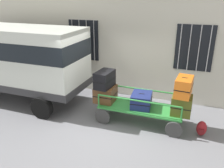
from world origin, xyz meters
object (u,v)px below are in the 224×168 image
object	(u,v)px
luggage_cart	(141,110)
backpack	(201,129)
suitcase_left_bottom	(105,94)
suitcase_center_bottom	(182,105)
suitcase_midleft_bottom	(141,100)
van	(16,56)
suitcase_left_middle	(105,79)
suitcase_center_middle	(184,87)

from	to	relation	value
luggage_cart	backpack	bearing A→B (deg)	-4.33
suitcase_left_bottom	suitcase_center_bottom	world-z (taller)	suitcase_center_bottom
backpack	suitcase_midleft_bottom	bearing A→B (deg)	174.92
luggage_cart	suitcase_left_bottom	xyz separation A→B (m)	(-1.14, 0.02, 0.34)
suitcase_left_bottom	suitcase_center_bottom	distance (m)	2.29
van	suitcase_midleft_bottom	xyz separation A→B (m)	(4.49, -0.05, -0.91)
suitcase_left_bottom	van	bearing A→B (deg)	179.03
suitcase_left_bottom	luggage_cart	bearing A→B (deg)	-0.95
suitcase_left_bottom	backpack	world-z (taller)	suitcase_left_bottom
suitcase_left_middle	backpack	world-z (taller)	suitcase_left_middle
suitcase_center_middle	backpack	bearing A→B (deg)	-12.99
luggage_cart	suitcase_left_bottom	size ratio (longest dim) A/B	3.90
suitcase_left_bottom	backpack	bearing A→B (deg)	-2.99
suitcase_left_bottom	suitcase_center_middle	size ratio (longest dim) A/B	0.87
suitcase_left_bottom	suitcase_left_middle	world-z (taller)	suitcase_left_middle
suitcase_center_middle	suitcase_midleft_bottom	bearing A→B (deg)	179.12
suitcase_left_middle	suitcase_center_middle	xyz separation A→B (m)	(2.29, 0.04, 0.06)
suitcase_left_bottom	suitcase_midleft_bottom	distance (m)	1.14
suitcase_midleft_bottom	suitcase_left_middle	bearing A→B (deg)	-177.18
van	suitcase_left_bottom	distance (m)	3.46
suitcase_left_bottom	suitcase_left_middle	size ratio (longest dim) A/B	0.86
suitcase_left_bottom	suitcase_center_middle	world-z (taller)	suitcase_center_middle
suitcase_center_bottom	suitcase_center_middle	distance (m)	0.53
van	suitcase_left_middle	world-z (taller)	van
luggage_cart	suitcase_midleft_bottom	bearing A→B (deg)	90.00
suitcase_left_middle	luggage_cart	bearing A→B (deg)	1.68
luggage_cart	suitcase_center_middle	distance (m)	1.46
van	suitcase_left_bottom	size ratio (longest dim) A/B	7.54
suitcase_midleft_bottom	backpack	xyz separation A→B (m)	(1.74, -0.15, -0.50)
van	suitcase_left_middle	bearing A→B (deg)	-1.86
suitcase_center_middle	backpack	xyz separation A→B (m)	(0.59, -0.14, -1.10)
suitcase_left_middle	suitcase_midleft_bottom	distance (m)	1.26
suitcase_left_middle	suitcase_center_bottom	xyz separation A→B (m)	(2.29, -0.01, -0.47)
backpack	suitcase_center_bottom	bearing A→B (deg)	171.21
van	suitcase_center_bottom	bearing A→B (deg)	-1.17
suitcase_center_bottom	suitcase_center_middle	bearing A→B (deg)	90.00
suitcase_midleft_bottom	suitcase_center_bottom	bearing A→B (deg)	-3.13
suitcase_left_middle	suitcase_center_bottom	size ratio (longest dim) A/B	1.39
suitcase_center_middle	luggage_cart	bearing A→B (deg)	-179.74
van	suitcase_center_middle	world-z (taller)	van
suitcase_center_bottom	backpack	size ratio (longest dim) A/B	1.24
suitcase_center_middle	backpack	distance (m)	1.25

